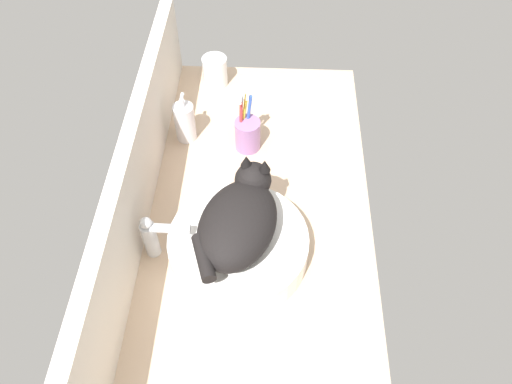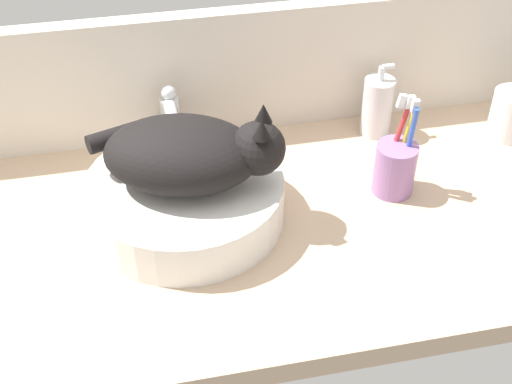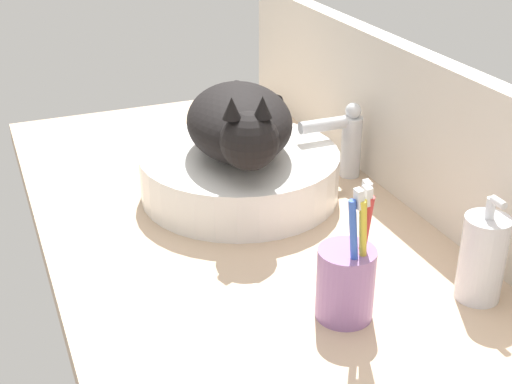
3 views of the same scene
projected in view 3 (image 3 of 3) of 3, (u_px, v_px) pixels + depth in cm
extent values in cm
cube|color=tan|center=(250.00, 240.00, 110.91)|extent=(123.01, 60.90, 4.00)
cube|color=silver|center=(415.00, 129.00, 114.20)|extent=(123.01, 3.60, 24.85)
cylinder|color=white|center=(240.00, 174.00, 119.11)|extent=(33.12, 33.12, 7.72)
ellipsoid|color=black|center=(239.00, 121.00, 114.95)|extent=(28.66, 23.12, 11.00)
sphere|color=black|center=(247.00, 140.00, 103.71)|extent=(8.80, 8.80, 8.80)
cone|color=black|center=(263.00, 107.00, 100.65)|extent=(2.80, 2.80, 3.20)
cone|color=black|center=(232.00, 108.00, 100.20)|extent=(2.80, 2.80, 3.20)
cylinder|color=black|center=(255.00, 96.00, 124.57)|extent=(11.45, 6.56, 3.20)
cylinder|color=silver|center=(351.00, 147.00, 125.31)|extent=(3.60, 3.60, 11.00)
cylinder|color=silver|center=(327.00, 124.00, 121.48)|extent=(2.29, 10.02, 2.20)
sphere|color=silver|center=(353.00, 111.00, 122.33)|extent=(2.80, 2.80, 2.80)
cylinder|color=silver|center=(482.00, 258.00, 91.23)|extent=(5.88, 5.88, 11.73)
cylinder|color=silver|center=(490.00, 208.00, 88.01)|extent=(1.20, 1.20, 2.80)
cylinder|color=silver|center=(499.00, 202.00, 86.39)|extent=(2.20, 1.00, 1.00)
cylinder|color=#996BA8|center=(345.00, 283.00, 88.12)|extent=(7.27, 7.27, 9.50)
cylinder|color=#D13838|center=(362.00, 253.00, 86.68)|extent=(3.98, 1.36, 16.90)
cube|color=white|center=(366.00, 190.00, 82.90)|extent=(1.62, 0.86, 2.60)
cylinder|color=yellow|center=(363.00, 259.00, 85.41)|extent=(2.55, 2.96, 16.99)
cube|color=white|center=(368.00, 195.00, 81.64)|extent=(1.44, 1.09, 2.58)
cylinder|color=blue|center=(354.00, 262.00, 84.68)|extent=(0.97, 2.68, 17.00)
cube|color=white|center=(359.00, 199.00, 80.91)|extent=(1.21, 1.05, 2.48)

